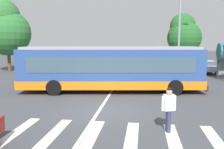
% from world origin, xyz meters
% --- Properties ---
extents(ground_plane, '(160.00, 160.00, 0.00)m').
position_xyz_m(ground_plane, '(0.00, 0.00, 0.00)').
color(ground_plane, '#424449').
extents(city_transit_bus, '(12.51, 4.21, 3.06)m').
position_xyz_m(city_transit_bus, '(-0.32, 4.74, 1.59)').
color(city_transit_bus, black).
rests_on(city_transit_bus, ground_plane).
extents(pedestrian_crossing_street, '(0.55, 0.38, 1.72)m').
position_xyz_m(pedestrian_crossing_street, '(2.82, -2.34, 0.97)').
color(pedestrian_crossing_street, '#333856').
rests_on(pedestrian_crossing_street, ground_plane).
extents(parked_car_black, '(2.28, 4.67, 1.35)m').
position_xyz_m(parked_car_black, '(-5.06, 15.57, 0.77)').
color(parked_car_black, black).
rests_on(parked_car_black, ground_plane).
extents(parked_car_white, '(2.29, 4.67, 1.35)m').
position_xyz_m(parked_car_white, '(-2.17, 15.77, 0.77)').
color(parked_car_white, black).
rests_on(parked_car_white, ground_plane).
extents(parked_car_red, '(2.02, 4.58, 1.35)m').
position_xyz_m(parked_car_red, '(0.42, 16.19, 0.77)').
color(parked_car_red, black).
rests_on(parked_car_red, ground_plane).
extents(parked_car_champagne, '(2.05, 4.59, 1.35)m').
position_xyz_m(parked_car_champagne, '(3.22, 15.70, 0.77)').
color(parked_car_champagne, black).
rests_on(parked_car_champagne, ground_plane).
extents(parked_car_teal, '(2.03, 4.58, 1.35)m').
position_xyz_m(parked_car_teal, '(5.87, 15.67, 0.77)').
color(parked_car_teal, black).
rests_on(parked_car_teal, ground_plane).
extents(parked_car_silver, '(2.25, 4.66, 1.35)m').
position_xyz_m(parked_car_silver, '(8.62, 15.90, 0.77)').
color(parked_car_silver, black).
rests_on(parked_car_silver, ground_plane).
extents(twin_arm_street_lamp, '(4.01, 0.32, 9.15)m').
position_xyz_m(twin_arm_street_lamp, '(5.18, 12.47, 5.58)').
color(twin_arm_street_lamp, '#939399').
rests_on(twin_arm_street_lamp, ground_plane).
extents(background_tree_left, '(5.17, 5.17, 8.13)m').
position_xyz_m(background_tree_left, '(-13.64, 14.38, 4.92)').
color(background_tree_left, brown).
rests_on(background_tree_left, ground_plane).
extents(background_tree_right, '(3.86, 3.86, 6.63)m').
position_xyz_m(background_tree_right, '(6.37, 17.36, 4.22)').
color(background_tree_right, brown).
rests_on(background_tree_right, ground_plane).
extents(crosswalk_painted_stripes, '(7.69, 3.12, 0.01)m').
position_xyz_m(crosswalk_painted_stripes, '(0.77, -3.05, 0.00)').
color(crosswalk_painted_stripes, silver).
rests_on(crosswalk_painted_stripes, ground_plane).
extents(lane_center_line, '(0.16, 24.00, 0.01)m').
position_xyz_m(lane_center_line, '(-0.28, 2.00, 0.00)').
color(lane_center_line, silver).
rests_on(lane_center_line, ground_plane).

